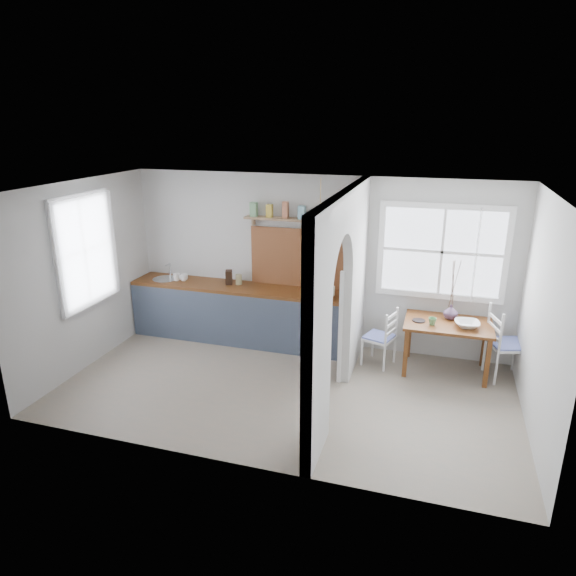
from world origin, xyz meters
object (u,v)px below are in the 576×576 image
(chair_right, at_px, (508,343))
(kettle, at_px, (328,290))
(dining_table, at_px, (446,347))
(vase, at_px, (451,312))
(chair_left, at_px, (379,336))

(chair_right, bearing_deg, kettle, 72.52)
(dining_table, bearing_deg, chair_right, 2.83)
(vase, bearing_deg, chair_right, -8.76)
(kettle, bearing_deg, vase, 5.61)
(dining_table, bearing_deg, vase, 83.61)
(vase, bearing_deg, chair_left, -167.53)
(chair_left, height_order, chair_right, chair_right)
(dining_table, distance_m, chair_right, 0.80)
(kettle, distance_m, vase, 1.73)
(chair_right, xyz_separation_m, kettle, (-2.48, -0.01, 0.52))
(chair_right, relative_size, vase, 4.95)
(chair_right, bearing_deg, vase, 63.46)
(kettle, xyz_separation_m, vase, (1.71, 0.13, -0.20))
(dining_table, height_order, vase, vase)
(chair_right, xyz_separation_m, vase, (-0.77, 0.12, 0.32))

